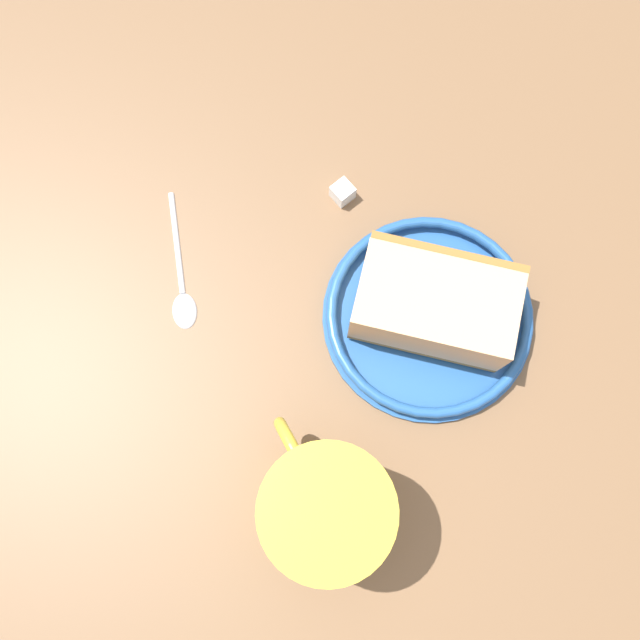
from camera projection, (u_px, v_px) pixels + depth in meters
The scene contains 6 objects.
ground_plane at pixel (373, 381), 54.46cm from camera, with size 118.64×118.64×2.11cm, color brown.
small_plate at pixel (429, 316), 53.77cm from camera, with size 16.84×16.84×1.77cm.
cake_slice at pixel (435, 303), 51.18cm from camera, with size 10.45×13.40×5.30cm.
tea_mug at pixel (325, 508), 45.97cm from camera, with size 8.73×10.77×10.51cm.
teaspoon at pixel (181, 288), 54.86cm from camera, with size 9.81×8.68×0.80cm.
sugar_cube at pixel (343, 192), 56.36cm from camera, with size 1.60×1.60×1.60cm, color white.
Camera 1 is at (9.20, 0.62, 53.02)cm, focal length 38.13 mm.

